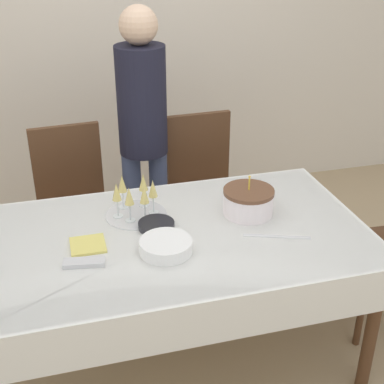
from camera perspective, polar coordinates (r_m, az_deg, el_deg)
The scene contains 13 objects.
ground_plane at distance 2.86m, azimuth -1.87°, elevation -16.93°, with size 12.00×12.00×0.00m, color tan.
wall_back at distance 3.95m, azimuth -8.84°, elevation 17.47°, with size 8.00×0.05×2.70m.
dining_table at distance 2.47m, azimuth -2.08°, elevation -6.51°, with size 1.78×1.00×0.72m.
dining_chair_far_left at distance 3.19m, azimuth -12.54°, elevation -1.02°, with size 0.45×0.45×0.95m.
dining_chair_far_right at distance 3.30m, azimuth 1.24°, elevation 0.66°, with size 0.44×0.44×0.95m.
birthday_cake at distance 2.56m, azimuth 6.02°, elevation -1.02°, with size 0.24×0.24×0.20m.
champagne_tray at distance 2.54m, azimuth -6.08°, elevation -0.70°, with size 0.29×0.29×0.18m.
plate_stack_main at distance 2.28m, azimuth -2.80°, elevation -5.79°, with size 0.23×0.23×0.06m.
plate_stack_dessert at distance 2.46m, azimuth -3.83°, elevation -3.53°, with size 0.17×0.17×0.03m.
cake_knife at distance 2.42m, azimuth 9.02°, elevation -4.72°, with size 0.29×0.12×0.00m.
fork_pile at distance 2.25m, azimuth -11.43°, elevation -7.38°, with size 0.18×0.09×0.02m.
napkin_pile at distance 2.37m, azimuth -11.04°, elevation -5.62°, with size 0.15×0.15×0.01m.
person_standing at distance 3.08m, azimuth -5.29°, elevation 7.51°, with size 0.28×0.28×1.60m.
Camera 1 is at (-0.46, -2.01, 1.98)m, focal length 50.00 mm.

